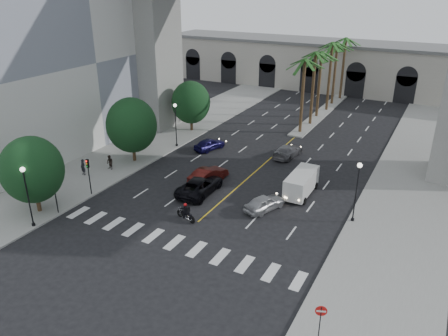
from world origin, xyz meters
The scene contains 30 objects.
ground centered at (0.00, 0.00, 0.00)m, with size 140.00×140.00×0.00m, color black.
sidewalk_left centered at (-15.00, 15.00, 0.07)m, with size 8.00×100.00×0.15m, color gray.
sidewalk_right centered at (15.00, 15.00, 0.07)m, with size 8.00×100.00×0.15m, color gray.
median centered at (0.00, 38.00, 0.10)m, with size 2.00×24.00×0.20m, color gray.
building_left centered at (-27.00, 12.00, 10.31)m, with size 16.50×32.50×20.60m.
pier_building centered at (0.00, 55.00, 4.27)m, with size 71.00×10.50×8.50m.
palm_a centered at (0.00, 28.00, 9.10)m, with size 3.20×3.20×10.30m.
palm_b centered at (0.10, 32.00, 9.37)m, with size 3.20×3.20×10.60m.
palm_c centered at (-0.20, 36.00, 8.91)m, with size 3.20×3.20×10.10m.
palm_d centered at (0.15, 40.00, 9.65)m, with size 3.20×3.20×10.90m.
palm_e centered at (-0.10, 44.00, 9.19)m, with size 3.20×3.20×10.40m.
palm_f centered at (0.20, 48.00, 9.46)m, with size 3.20×3.20×10.70m.
street_tree_near centered at (-13.00, -3.00, 4.02)m, with size 5.20×5.20×6.89m.
street_tree_mid centered at (-13.00, 10.00, 4.21)m, with size 5.44×5.44×7.21m.
street_tree_far centered at (-13.00, 22.00, 3.90)m, with size 5.04×5.04×6.68m.
lamp_post_left_near centered at (-11.40, -5.00, 3.22)m, with size 0.40×0.40×5.35m.
lamp_post_left_far centered at (-11.40, 16.00, 3.22)m, with size 0.40×0.40×5.35m.
lamp_post_right centered at (11.40, 8.00, 3.22)m, with size 0.40×0.40×5.35m.
traffic_signal_near centered at (-11.30, -2.50, 2.51)m, with size 0.25×0.18×3.65m.
traffic_signal_far centered at (-11.30, 1.50, 2.51)m, with size 0.25×0.18×3.65m.
motorcycle_rider centered at (-0.98, 1.80, 0.72)m, with size 2.13×0.81×1.58m.
car_a centered at (4.08, 6.52, 0.68)m, with size 1.61×4.01×1.37m, color #A1A1A6.
car_b centered at (-3.10, 9.18, 0.75)m, with size 1.60×4.58×1.51m, color #42100D.
car_c centered at (-2.59, 6.73, 0.79)m, with size 2.63×5.71×1.59m, color black.
car_d centered at (1.50, 19.26, 0.69)m, with size 1.94×4.77×1.38m, color slate.
car_e centered at (-7.47, 17.09, 0.69)m, with size 1.62×4.02×1.37m, color #110D3F.
cargo_van centered at (5.92, 10.87, 1.20)m, with size 2.07×5.09×2.16m.
pedestrian_a centered at (-15.14, 4.47, 0.98)m, with size 0.61×0.40×1.67m, color black.
pedestrian_b centered at (-13.66, 6.81, 0.92)m, with size 0.75×0.59×1.55m, color black.
do_not_enter_sign centered at (12.75, -6.30, 1.95)m, with size 0.63×0.26×2.68m.
Camera 1 is at (16.73, -24.90, 18.62)m, focal length 35.00 mm.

